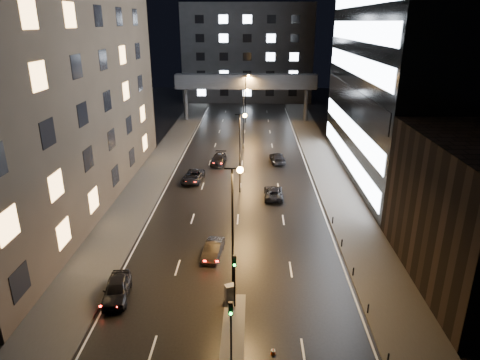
{
  "coord_description": "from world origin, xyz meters",
  "views": [
    {
      "loc": [
        1.49,
        -22.56,
        20.44
      ],
      "look_at": [
        0.19,
        21.69,
        4.0
      ],
      "focal_mm": 32.0,
      "sensor_mm": 36.0,
      "label": 1
    }
  ],
  "objects_px": {
    "car_away_b": "(213,249)",
    "utility_cabinet": "(230,293)",
    "car_away_a": "(117,289)",
    "car_away_d": "(219,159)",
    "car_toward_a": "(273,193)",
    "car_toward_b": "(277,158)",
    "car_away_c": "(193,177)"
  },
  "relations": [
    {
      "from": "car_away_b",
      "to": "utility_cabinet",
      "type": "xyz_separation_m",
      "value": [
        1.92,
        -6.88,
        0.15
      ]
    },
    {
      "from": "car_away_a",
      "to": "utility_cabinet",
      "type": "bearing_deg",
      "value": -9.64
    },
    {
      "from": "car_away_a",
      "to": "car_away_d",
      "type": "xyz_separation_m",
      "value": [
        5.4,
        34.02,
        -0.07
      ]
    },
    {
      "from": "car_away_d",
      "to": "utility_cabinet",
      "type": "height_order",
      "value": "utility_cabinet"
    },
    {
      "from": "car_away_d",
      "to": "car_toward_a",
      "type": "xyz_separation_m",
      "value": [
        7.77,
        -13.26,
        -0.06
      ]
    },
    {
      "from": "car_away_a",
      "to": "car_toward_b",
      "type": "relative_size",
      "value": 0.92
    },
    {
      "from": "car_away_b",
      "to": "car_away_d",
      "type": "xyz_separation_m",
      "value": [
        -1.58,
        27.46,
        0.04
      ]
    },
    {
      "from": "car_away_b",
      "to": "car_toward_a",
      "type": "bearing_deg",
      "value": 73.68
    },
    {
      "from": "car_toward_a",
      "to": "utility_cabinet",
      "type": "height_order",
      "value": "utility_cabinet"
    },
    {
      "from": "car_away_d",
      "to": "car_toward_a",
      "type": "bearing_deg",
      "value": -55.13
    },
    {
      "from": "car_away_a",
      "to": "car_away_b",
      "type": "xyz_separation_m",
      "value": [
        6.98,
        6.56,
        -0.11
      ]
    },
    {
      "from": "car_away_c",
      "to": "car_toward_a",
      "type": "height_order",
      "value": "car_away_c"
    },
    {
      "from": "car_away_b",
      "to": "car_toward_b",
      "type": "bearing_deg",
      "value": 82.61
    },
    {
      "from": "car_away_d",
      "to": "car_toward_a",
      "type": "relative_size",
      "value": 1.04
    },
    {
      "from": "car_toward_b",
      "to": "car_away_a",
      "type": "bearing_deg",
      "value": 62.81
    },
    {
      "from": "car_away_a",
      "to": "car_away_d",
      "type": "bearing_deg",
      "value": 73.41
    },
    {
      "from": "car_away_c",
      "to": "car_toward_b",
      "type": "bearing_deg",
      "value": 44.17
    },
    {
      "from": "car_away_d",
      "to": "car_away_b",
      "type": "bearing_deg",
      "value": -82.2
    },
    {
      "from": "car_toward_a",
      "to": "utility_cabinet",
      "type": "relative_size",
      "value": 3.48
    },
    {
      "from": "car_away_a",
      "to": "car_away_b",
      "type": "bearing_deg",
      "value": 35.65
    },
    {
      "from": "car_toward_a",
      "to": "utility_cabinet",
      "type": "bearing_deg",
      "value": 79.28
    },
    {
      "from": "car_toward_a",
      "to": "car_away_c",
      "type": "bearing_deg",
      "value": -25.99
    },
    {
      "from": "utility_cabinet",
      "to": "car_away_b",
      "type": "bearing_deg",
      "value": 81.53
    },
    {
      "from": "car_toward_b",
      "to": "utility_cabinet",
      "type": "xyz_separation_m",
      "value": [
        -5.51,
        -35.33,
        0.1
      ]
    },
    {
      "from": "utility_cabinet",
      "to": "car_away_a",
      "type": "bearing_deg",
      "value": 153.88
    },
    {
      "from": "car_toward_b",
      "to": "car_away_b",
      "type": "bearing_deg",
      "value": 70.55
    },
    {
      "from": "car_away_b",
      "to": "utility_cabinet",
      "type": "height_order",
      "value": "utility_cabinet"
    },
    {
      "from": "car_away_b",
      "to": "utility_cabinet",
      "type": "relative_size",
      "value": 3.03
    },
    {
      "from": "car_away_a",
      "to": "car_away_d",
      "type": "height_order",
      "value": "car_away_a"
    },
    {
      "from": "car_toward_a",
      "to": "car_toward_b",
      "type": "relative_size",
      "value": 0.95
    },
    {
      "from": "car_away_c",
      "to": "utility_cabinet",
      "type": "distance_m",
      "value": 27.21
    },
    {
      "from": "car_away_a",
      "to": "car_away_d",
      "type": "distance_m",
      "value": 34.45
    }
  ]
}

